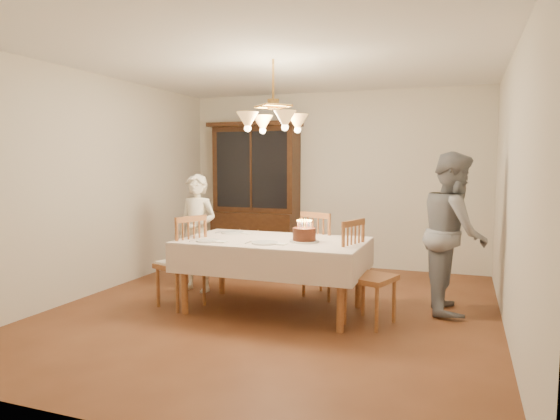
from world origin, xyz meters
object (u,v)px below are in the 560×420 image
at_px(dining_table, 273,247).
at_px(elderly_woman, 197,233).
at_px(china_hutch, 256,196).
at_px(chair_far_side, 324,259).
at_px(birthday_cake, 304,235).

distance_m(dining_table, elderly_woman, 1.25).
bearing_deg(china_hutch, elderly_woman, -90.37).
height_order(dining_table, chair_far_side, chair_far_side).
height_order(dining_table, elderly_woman, elderly_woman).
bearing_deg(birthday_cake, china_hutch, 123.36).
distance_m(dining_table, china_hutch, 2.56).
xyz_separation_m(china_hutch, chair_far_side, (1.51, -1.53, -0.60)).
relative_size(chair_far_side, birthday_cake, 3.33).
xyz_separation_m(dining_table, chair_far_side, (0.36, 0.72, -0.24)).
bearing_deg(chair_far_side, elderly_woman, -170.29).
bearing_deg(chair_far_side, dining_table, -116.32).
xyz_separation_m(dining_table, china_hutch, (-1.16, 2.25, 0.36)).
bearing_deg(china_hutch, birthday_cake, -56.64).
bearing_deg(dining_table, chair_far_side, 63.68).
height_order(elderly_woman, birthday_cake, elderly_woman).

